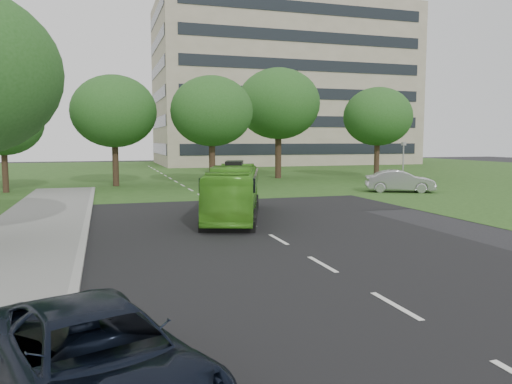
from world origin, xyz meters
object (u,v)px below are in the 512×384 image
(tree_park_b, at_px, (114,111))
(tree_park_d, at_px, (278,104))
(sedan, at_px, (400,181))
(camera_pole, at_px, (403,159))
(tree_park_c, at_px, (212,111))
(tree_park_e, at_px, (378,117))
(office_building, at_px, (282,86))
(bus, at_px, (233,192))
(tree_park_a, at_px, (3,122))
(suv, at_px, (95,360))

(tree_park_b, height_order, tree_park_d, tree_park_d)
(tree_park_d, bearing_deg, tree_park_b, -164.95)
(tree_park_b, xyz_separation_m, tree_park_d, (15.70, 4.22, 1.22))
(sedan, bearing_deg, camera_pole, -13.60)
(tree_park_c, xyz_separation_m, camera_pole, (13.59, -7.30, -3.82))
(tree_park_c, relative_size, camera_pole, 2.50)
(tree_park_c, relative_size, tree_park_e, 1.02)
(office_building, distance_m, camera_pole, 45.45)
(office_building, relative_size, tree_park_e, 4.48)
(bus, height_order, sedan, bus)
(camera_pole, bearing_deg, office_building, 97.19)
(camera_pole, bearing_deg, tree_park_c, 166.68)
(sedan, distance_m, camera_pole, 3.05)
(office_building, relative_size, tree_park_b, 4.42)
(office_building, xyz_separation_m, tree_park_e, (-2.34, -33.85, -6.41))
(tree_park_c, bearing_deg, sedan, -38.05)
(office_building, height_order, tree_park_c, office_building)
(tree_park_d, relative_size, sedan, 2.21)
(tree_park_d, xyz_separation_m, bus, (-10.62, -23.36, -6.05))
(office_building, distance_m, tree_park_a, 52.21)
(office_building, relative_size, suv, 7.75)
(office_building, xyz_separation_m, tree_park_a, (-35.08, -37.95, -7.43))
(tree_park_c, height_order, camera_pole, tree_park_c)
(tree_park_c, height_order, tree_park_e, tree_park_c)
(tree_park_a, bearing_deg, tree_park_c, 4.94)
(office_building, xyz_separation_m, tree_park_c, (-19.55, -36.61, -6.33))
(office_building, relative_size, tree_park_a, 5.36)
(office_building, bearing_deg, tree_park_a, -132.75)
(office_building, height_order, tree_park_b, office_building)
(tree_park_c, relative_size, suv, 1.76)
(tree_park_e, bearing_deg, camera_pole, -109.80)
(tree_park_b, relative_size, tree_park_d, 0.84)
(tree_park_a, xyz_separation_m, camera_pole, (29.12, -5.96, -2.72))
(tree_park_a, distance_m, tree_park_c, 15.62)
(bus, height_order, suv, bus)
(tree_park_c, bearing_deg, camera_pole, -28.23)
(tree_park_c, distance_m, tree_park_e, 17.43)
(tree_park_a, distance_m, tree_park_b, 8.37)
(office_building, distance_m, sedan, 48.04)
(suv, bearing_deg, office_building, 48.62)
(tree_park_c, height_order, bus, tree_park_c)
(tree_park_d, xyz_separation_m, suv, (-16.85, -39.75, -6.62))
(tree_park_a, bearing_deg, camera_pole, -11.56)
(tree_park_e, distance_m, sedan, 14.23)
(tree_park_d, bearing_deg, suv, -112.97)
(camera_pole, bearing_deg, bus, -132.92)
(tree_park_b, bearing_deg, suv, -91.85)
(tree_park_e, bearing_deg, tree_park_d, 161.71)
(tree_park_a, distance_m, tree_park_e, 33.01)
(tree_park_a, relative_size, tree_park_c, 0.82)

